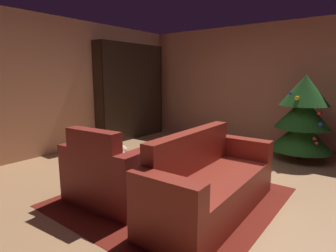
{
  "coord_description": "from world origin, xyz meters",
  "views": [
    {
      "loc": [
        1.83,
        -2.91,
        1.5
      ],
      "look_at": [
        -0.39,
        -0.02,
        0.83
      ],
      "focal_mm": 29.5,
      "sensor_mm": 36.0,
      "label": 1
    }
  ],
  "objects_px": {
    "coffee_table": "(166,165)",
    "decorated_tree": "(303,117)",
    "bookshelf_unit": "(135,91)",
    "bottle_on_table": "(174,151)",
    "couch_red": "(209,185)",
    "armchair_red": "(111,175)",
    "book_stack_on_table": "(161,158)"
  },
  "relations": [
    {
      "from": "bookshelf_unit",
      "to": "decorated_tree",
      "type": "bearing_deg",
      "value": 7.03
    },
    {
      "from": "book_stack_on_table",
      "to": "bottle_on_table",
      "type": "xyz_separation_m",
      "value": [
        0.01,
        0.23,
        0.04
      ]
    },
    {
      "from": "couch_red",
      "to": "book_stack_on_table",
      "type": "distance_m",
      "value": 0.66
    },
    {
      "from": "coffee_table",
      "to": "bookshelf_unit",
      "type": "bearing_deg",
      "value": 140.09
    },
    {
      "from": "couch_red",
      "to": "decorated_tree",
      "type": "height_order",
      "value": "decorated_tree"
    },
    {
      "from": "bookshelf_unit",
      "to": "decorated_tree",
      "type": "height_order",
      "value": "bookshelf_unit"
    },
    {
      "from": "bottle_on_table",
      "to": "armchair_red",
      "type": "bearing_deg",
      "value": -123.65
    },
    {
      "from": "coffee_table",
      "to": "book_stack_on_table",
      "type": "distance_m",
      "value": 0.11
    },
    {
      "from": "book_stack_on_table",
      "to": "decorated_tree",
      "type": "height_order",
      "value": "decorated_tree"
    },
    {
      "from": "armchair_red",
      "to": "coffee_table",
      "type": "height_order",
      "value": "armchair_red"
    },
    {
      "from": "book_stack_on_table",
      "to": "decorated_tree",
      "type": "xyz_separation_m",
      "value": [
        0.96,
        2.78,
        0.26
      ]
    },
    {
      "from": "armchair_red",
      "to": "decorated_tree",
      "type": "bearing_deg",
      "value": 66.69
    },
    {
      "from": "coffee_table",
      "to": "decorated_tree",
      "type": "relative_size",
      "value": 0.46
    },
    {
      "from": "bookshelf_unit",
      "to": "armchair_red",
      "type": "height_order",
      "value": "bookshelf_unit"
    },
    {
      "from": "bookshelf_unit",
      "to": "bottle_on_table",
      "type": "relative_size",
      "value": 9.69
    },
    {
      "from": "bookshelf_unit",
      "to": "couch_red",
      "type": "distance_m",
      "value": 4.1
    },
    {
      "from": "coffee_table",
      "to": "armchair_red",
      "type": "bearing_deg",
      "value": -134.03
    },
    {
      "from": "armchair_red",
      "to": "decorated_tree",
      "type": "height_order",
      "value": "decorated_tree"
    },
    {
      "from": "coffee_table",
      "to": "bottle_on_table",
      "type": "distance_m",
      "value": 0.23
    },
    {
      "from": "armchair_red",
      "to": "book_stack_on_table",
      "type": "relative_size",
      "value": 4.69
    },
    {
      "from": "book_stack_on_table",
      "to": "bottle_on_table",
      "type": "distance_m",
      "value": 0.24
    },
    {
      "from": "decorated_tree",
      "to": "bottle_on_table",
      "type": "bearing_deg",
      "value": -110.32
    },
    {
      "from": "armchair_red",
      "to": "coffee_table",
      "type": "xyz_separation_m",
      "value": [
        0.45,
        0.47,
        0.09
      ]
    },
    {
      "from": "couch_red",
      "to": "armchair_red",
      "type": "bearing_deg",
      "value": -154.18
    },
    {
      "from": "couch_red",
      "to": "decorated_tree",
      "type": "relative_size",
      "value": 1.29
    },
    {
      "from": "coffee_table",
      "to": "bottle_on_table",
      "type": "bearing_deg",
      "value": 94.7
    },
    {
      "from": "bottle_on_table",
      "to": "decorated_tree",
      "type": "height_order",
      "value": "decorated_tree"
    },
    {
      "from": "bookshelf_unit",
      "to": "bottle_on_table",
      "type": "distance_m",
      "value": 3.48
    },
    {
      "from": "coffee_table",
      "to": "bottle_on_table",
      "type": "height_order",
      "value": "bottle_on_table"
    },
    {
      "from": "couch_red",
      "to": "coffee_table",
      "type": "xyz_separation_m",
      "value": [
        -0.59,
        -0.03,
        0.12
      ]
    },
    {
      "from": "bottle_on_table",
      "to": "decorated_tree",
      "type": "xyz_separation_m",
      "value": [
        0.95,
        2.55,
        0.22
      ]
    },
    {
      "from": "coffee_table",
      "to": "decorated_tree",
      "type": "xyz_separation_m",
      "value": [
        0.93,
        2.74,
        0.36
      ]
    }
  ]
}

